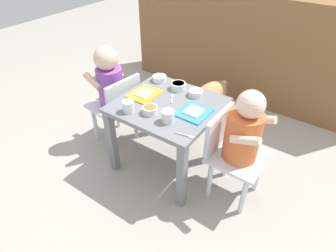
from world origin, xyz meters
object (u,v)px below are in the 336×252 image
at_px(seated_child_right, 241,135).
at_px(cereal_bowl_right_side, 150,110).
at_px(spoon_by_left_tray, 186,136).
at_px(food_tray_right, 194,112).
at_px(veggie_bowl_near, 178,86).
at_px(food_tray_left, 144,94).
at_px(water_cup_left, 168,117).
at_px(seated_child_left, 111,86).
at_px(dining_table, 168,116).
at_px(water_cup_right, 129,107).
at_px(dog, 209,96).
at_px(spoon_by_right_tray, 172,98).
at_px(veggie_bowl_far, 159,78).
at_px(cereal_bowl_left_side, 196,93).

distance_m(seated_child_right, cereal_bowl_right_side, 0.49).
xyz_separation_m(seated_child_right, spoon_by_left_tray, (-0.20, -0.20, 0.04)).
relative_size(food_tray_right, veggie_bowl_near, 1.95).
relative_size(food_tray_left, spoon_by_left_tray, 1.84).
bearing_deg(seated_child_right, water_cup_left, -156.57).
bearing_deg(seated_child_left, dining_table, 0.60).
relative_size(water_cup_right, spoon_by_left_tray, 0.64).
relative_size(dining_table, seated_child_left, 0.81).
height_order(dog, spoon_by_right_tray, spoon_by_right_tray).
relative_size(seated_child_left, food_tray_right, 3.90).
xyz_separation_m(seated_child_left, cereal_bowl_right_side, (0.42, -0.13, 0.04)).
relative_size(veggie_bowl_far, spoon_by_right_tray, 0.97).
relative_size(dining_table, food_tray_left, 3.04).
relative_size(food_tray_left, spoon_by_right_tray, 1.99).
xyz_separation_m(food_tray_left, cereal_bowl_left_side, (0.25, 0.16, 0.01)).
xyz_separation_m(dog, spoon_by_right_tray, (0.02, -0.54, 0.26)).
bearing_deg(food_tray_left, spoon_by_right_tray, 20.97).
bearing_deg(cereal_bowl_left_side, spoon_by_left_tray, -66.50).
bearing_deg(food_tray_right, dog, 108.75).
distance_m(veggie_bowl_near, cereal_bowl_left_side, 0.13).
height_order(dining_table, veggie_bowl_far, veggie_bowl_far).
bearing_deg(dog, cereal_bowl_right_side, -89.23).
xyz_separation_m(veggie_bowl_near, veggie_bowl_far, (-0.16, 0.02, -0.00)).
relative_size(food_tray_left, water_cup_left, 2.77).
bearing_deg(seated_child_left, food_tray_left, 0.66).
height_order(food_tray_left, spoon_by_left_tray, food_tray_left).
relative_size(food_tray_left, water_cup_right, 2.86).
xyz_separation_m(veggie_bowl_far, spoon_by_left_tray, (0.44, -0.38, -0.02)).
bearing_deg(food_tray_left, seated_child_left, -179.34).
height_order(seated_child_left, cereal_bowl_right_side, seated_child_left).
distance_m(cereal_bowl_right_side, spoon_by_right_tray, 0.19).
relative_size(dining_table, water_cup_left, 8.40).
bearing_deg(cereal_bowl_right_side, water_cup_left, -4.52).
bearing_deg(food_tray_left, water_cup_right, -77.94).
height_order(dining_table, spoon_by_left_tray, spoon_by_left_tray).
xyz_separation_m(dog, water_cup_right, (-0.09, -0.78, 0.28)).
bearing_deg(water_cup_left, spoon_by_right_tray, 118.75).
distance_m(dog, food_tray_right, 0.68).
xyz_separation_m(seated_child_right, cereal_bowl_left_side, (-0.35, 0.16, 0.05)).
distance_m(veggie_bowl_far, cereal_bowl_right_side, 0.37).
relative_size(dog, spoon_by_left_tray, 4.51).
bearing_deg(food_tray_right, water_cup_left, -116.42).
xyz_separation_m(seated_child_left, food_tray_right, (0.61, 0.00, 0.03)).
xyz_separation_m(water_cup_left, spoon_by_left_tray, (0.14, -0.05, -0.02)).
xyz_separation_m(food_tray_left, cereal_bowl_right_side, (0.14, -0.13, 0.01)).
bearing_deg(cereal_bowl_left_side, dog, 105.44).
bearing_deg(veggie_bowl_far, spoon_by_right_tray, -35.46).
distance_m(seated_child_left, food_tray_left, 0.27).
bearing_deg(water_cup_left, veggie_bowl_far, 131.64).
xyz_separation_m(food_tray_left, veggie_bowl_far, (-0.03, 0.19, 0.01)).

